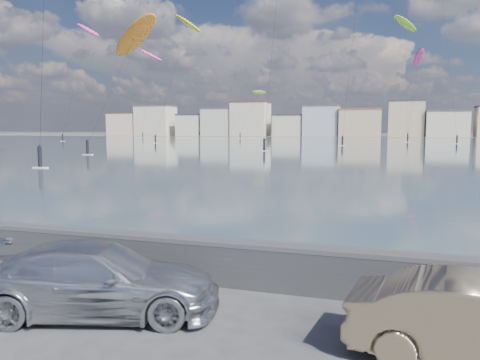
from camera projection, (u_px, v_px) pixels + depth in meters
name	position (u px, v px, depth m)	size (l,w,h in m)	color
ground	(115.00, 329.00, 8.06)	(700.00, 700.00, 0.00)	#333335
bay_water	(365.00, 145.00, 94.81)	(500.00, 177.00, 0.00)	#374E57
far_shore_strip	(377.00, 136.00, 197.68)	(500.00, 60.00, 0.00)	#4C473D
seawall	(181.00, 256.00, 10.56)	(400.00, 0.36, 1.08)	#28282B
far_buildings	(380.00, 121.00, 183.35)	(240.79, 13.26, 14.60)	beige
car_silver	(98.00, 279.00, 8.68)	(1.84, 4.52, 1.31)	#B3B4BB
kitesurfer_2	(135.00, 37.00, 68.03)	(10.52, 14.17, 20.14)	orange
kitesurfer_3	(259.00, 93.00, 164.32)	(5.49, 19.07, 16.82)	#8CD826
kitesurfer_5	(88.00, 31.00, 126.67)	(8.37, 10.38, 32.43)	#E5338C
kitesurfer_7	(405.00, 25.00, 140.08)	(8.28, 15.20, 37.51)	#8CD826
kitesurfer_8	(419.00, 59.00, 123.22)	(4.88, 18.01, 24.39)	#E5338C
kitesurfer_9	(151.00, 56.00, 176.93)	(8.26, 12.22, 33.70)	#E5338C
kitesurfer_13	(187.00, 24.00, 117.88)	(8.62, 18.17, 33.23)	yellow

